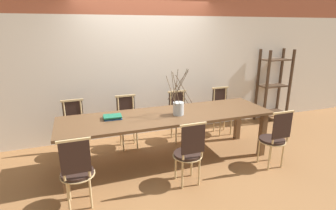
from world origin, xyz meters
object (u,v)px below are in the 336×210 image
chair_near_center (275,137)px  book_stack (113,117)px  shelving_rack (273,86)px  dining_table (168,120)px  vase_centerpiece (178,107)px  chair_far_center (179,114)px

chair_near_center → book_stack: bearing=160.0°
book_stack → shelving_rack: size_ratio=0.17×
dining_table → book_stack: size_ratio=12.20×
chair_near_center → vase_centerpiece: vase_centerpiece is taller
chair_far_center → shelving_rack: size_ratio=0.57×
chair_near_center → vase_centerpiece: size_ratio=1.32×
dining_table → chair_near_center: size_ratio=3.54×
dining_table → vase_centerpiece: size_ratio=4.68×
chair_near_center → vase_centerpiece: bearing=152.5°
chair_far_center → shelving_rack: shelving_rack is taller
vase_centerpiece → book_stack: size_ratio=2.61×
vase_centerpiece → book_stack: vase_centerpiece is taller
vase_centerpiece → shelving_rack: 2.88m
chair_far_center → shelving_rack: bearing=-173.4°
chair_near_center → chair_far_center: same height
chair_near_center → book_stack: (-2.23, 0.81, 0.30)m
chair_far_center → vase_centerpiece: vase_centerpiece is taller
chair_far_center → book_stack: bearing=25.8°
chair_far_center → shelving_rack: (2.35, 0.27, 0.30)m
dining_table → chair_near_center: bearing=-27.0°
dining_table → book_stack: bearing=173.4°
chair_near_center → book_stack: 2.40m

